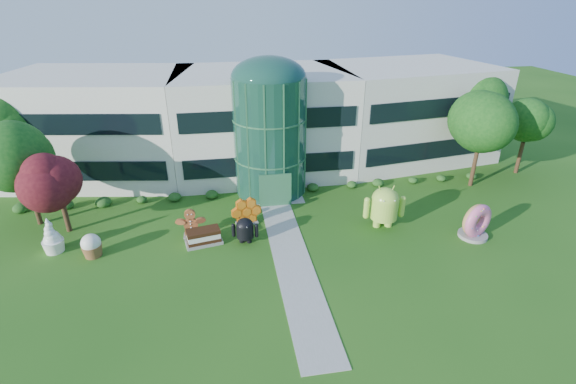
{
  "coord_description": "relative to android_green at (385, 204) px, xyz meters",
  "views": [
    {
      "loc": [
        -4.01,
        -21.16,
        15.84
      ],
      "look_at": [
        0.54,
        6.0,
        2.6
      ],
      "focal_mm": 26.0,
      "sensor_mm": 36.0,
      "label": 1
    }
  ],
  "objects": [
    {
      "name": "tree_red",
      "position": [
        -22.94,
        3.14,
        1.17
      ],
      "size": [
        4.0,
        4.0,
        6.0
      ],
      "primitive_type": null,
      "color": "#3F0C14",
      "rests_on": "ground"
    },
    {
      "name": "ice_cream_sandwich",
      "position": [
        -13.16,
        -0.24,
        -1.27
      ],
      "size": [
        2.67,
        1.71,
        1.1
      ],
      "primitive_type": null,
      "rotation": [
        0.0,
        0.0,
        0.2
      ],
      "color": "black",
      "rests_on": "ground"
    },
    {
      "name": "ground",
      "position": [
        -7.44,
        -4.36,
        -1.83
      ],
      "size": [
        140.0,
        140.0,
        0.0
      ],
      "primitive_type": "plane",
      "color": "#215114",
      "rests_on": "ground"
    },
    {
      "name": "gingerbread",
      "position": [
        -14.02,
        0.93,
        -0.74
      ],
      "size": [
        2.36,
        0.91,
        2.17
      ],
      "primitive_type": null,
      "rotation": [
        0.0,
        0.0,
        -0.0
      ],
      "color": "brown",
      "rests_on": "ground"
    },
    {
      "name": "froyo",
      "position": [
        -23.08,
        0.44,
        -0.56
      ],
      "size": [
        1.88,
        1.88,
        2.53
      ],
      "primitive_type": null,
      "rotation": [
        0.0,
        0.0,
        0.34
      ],
      "color": "white",
      "rests_on": "ground"
    },
    {
      "name": "android_green",
      "position": [
        0.0,
        0.0,
        0.0
      ],
      "size": [
        3.39,
        2.41,
        3.65
      ],
      "primitive_type": null,
      "rotation": [
        0.0,
        0.0,
        -0.08
      ],
      "color": "#A6D945",
      "rests_on": "ground"
    },
    {
      "name": "donut",
      "position": [
        5.83,
        -2.51,
        -0.51
      ],
      "size": [
        2.8,
        2.05,
        2.64
      ],
      "primitive_type": null,
      "rotation": [
        0.0,
        0.0,
        0.37
      ],
      "color": "#E55794",
      "rests_on": "ground"
    },
    {
      "name": "trees_backdrop",
      "position": [
        -7.44,
        8.64,
        2.37
      ],
      "size": [
        52.0,
        8.0,
        8.4
      ],
      "primitive_type": null,
      "color": "#114513",
      "rests_on": "ground"
    },
    {
      "name": "android_black",
      "position": [
        -10.29,
        -0.55,
        -0.73
      ],
      "size": [
        2.16,
        1.68,
        2.2
      ],
      "primitive_type": null,
      "rotation": [
        0.0,
        0.0,
        -0.21
      ],
      "color": "black",
      "rests_on": "ground"
    },
    {
      "name": "atrium",
      "position": [
        -7.44,
        7.64,
        3.07
      ],
      "size": [
        6.0,
        6.0,
        9.8
      ],
      "primitive_type": "cylinder",
      "color": "#194738",
      "rests_on": "ground"
    },
    {
      "name": "honeycomb",
      "position": [
        -9.99,
        2.07,
        -0.88
      ],
      "size": [
        2.52,
        1.31,
        1.89
      ],
      "primitive_type": null,
      "rotation": [
        0.0,
        0.0,
        0.2
      ],
      "color": "orange",
      "rests_on": "ground"
    },
    {
      "name": "building",
      "position": [
        -7.44,
        13.64,
        2.82
      ],
      "size": [
        46.0,
        15.0,
        9.3
      ],
      "primitive_type": null,
      "color": "beige",
      "rests_on": "ground"
    },
    {
      "name": "walkway",
      "position": [
        -7.44,
        -2.36,
        -1.81
      ],
      "size": [
        2.4,
        20.0,
        0.04
      ],
      "primitive_type": "cube",
      "color": "#9E9E93",
      "rests_on": "ground"
    },
    {
      "name": "cupcake",
      "position": [
        -20.38,
        -0.56,
        -1.01
      ],
      "size": [
        1.61,
        1.61,
        1.63
      ],
      "primitive_type": null,
      "rotation": [
        0.0,
        0.0,
        0.2
      ],
      "color": "white",
      "rests_on": "ground"
    }
  ]
}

